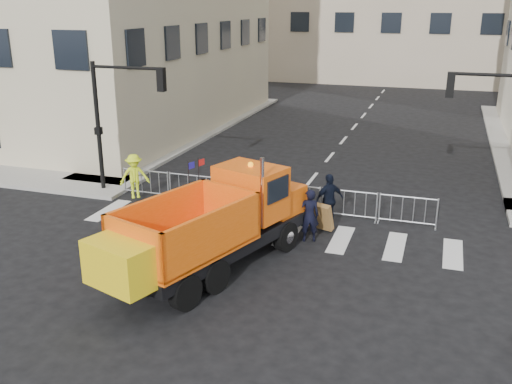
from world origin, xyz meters
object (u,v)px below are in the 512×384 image
(worker, at_px, (134,176))
(cop_c, at_px, (329,200))
(cop_a, at_px, (309,215))
(cop_b, at_px, (281,210))
(plow_truck, at_px, (211,224))

(worker, bearing_deg, cop_c, -36.33)
(cop_a, height_order, cop_b, cop_a)
(cop_c, relative_size, worker, 1.06)
(plow_truck, distance_m, cop_b, 3.63)
(cop_a, relative_size, cop_b, 1.04)
(cop_a, relative_size, cop_c, 0.96)
(cop_c, height_order, worker, worker)
(cop_b, distance_m, cop_c, 1.95)
(plow_truck, distance_m, cop_c, 5.42)
(cop_b, relative_size, worker, 0.97)
(cop_c, bearing_deg, worker, -42.58)
(cop_a, height_order, worker, worker)
(plow_truck, bearing_deg, worker, 66.35)
(worker, bearing_deg, cop_a, -48.72)
(plow_truck, relative_size, cop_b, 5.18)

